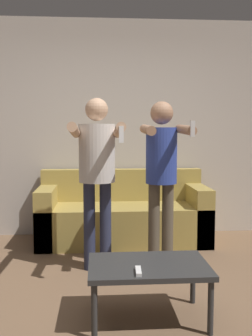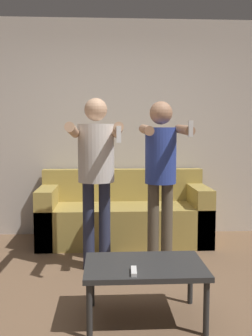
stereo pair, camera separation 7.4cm
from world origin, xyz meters
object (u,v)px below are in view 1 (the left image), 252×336
object	(u,v)px
person_standing_left	(97,162)
remote_on_table	(138,271)
person_standing_right	(162,166)
coffee_table	(148,270)
couch	(123,217)

from	to	relation	value
person_standing_left	remote_on_table	distance (m)	1.36
person_standing_right	coffee_table	xyz separation A→B (m)	(-0.25, -1.01, -0.64)
remote_on_table	coffee_table	bearing A→B (deg)	62.53
person_standing_right	coffee_table	bearing A→B (deg)	-104.11
person_standing_left	couch	bearing A→B (deg)	71.99
person_standing_right	remote_on_table	size ratio (longest dim) A/B	10.55
couch	remote_on_table	size ratio (longest dim) A/B	13.05
couch	person_standing_left	bearing A→B (deg)	-108.01
person_standing_left	coffee_table	distance (m)	1.26
person_standing_left	coffee_table	size ratio (longest dim) A/B	1.95
person_standing_left	coffee_table	xyz separation A→B (m)	(0.35, -1.01, -0.67)
couch	remote_on_table	bearing A→B (deg)	-91.04
couch	person_standing_right	xyz separation A→B (m)	(0.30, -0.93, 0.70)
couch	coffee_table	size ratio (longest dim) A/B	2.37
person_standing_left	person_standing_right	xyz separation A→B (m)	(0.61, 0.00, -0.04)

